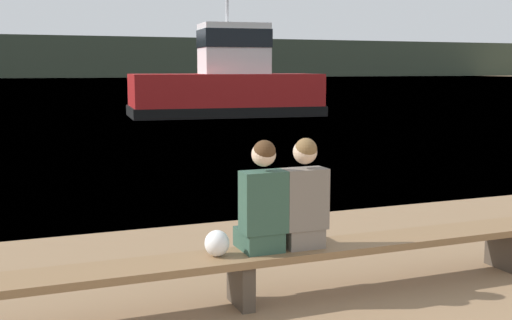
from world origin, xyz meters
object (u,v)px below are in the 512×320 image
object	(u,v)px
person_left	(262,204)
shopping_bag	(217,243)
tugboat_red	(227,87)
person_right	(303,200)
bench_main	(241,264)

from	to	relation	value
person_left	shopping_bag	distance (m)	0.52
person_left	shopping_bag	world-z (taller)	person_left
tugboat_red	person_left	bearing A→B (deg)	167.42
person_right	tugboat_red	distance (m)	22.54
bench_main	person_right	world-z (taller)	person_right
bench_main	shopping_bag	bearing A→B (deg)	174.85
shopping_bag	tugboat_red	size ratio (longest dim) A/B	0.03
bench_main	person_right	bearing A→B (deg)	0.93
person_right	shopping_bag	world-z (taller)	person_right
person_left	person_right	world-z (taller)	person_right
bench_main	person_left	distance (m)	0.55
shopping_bag	person_right	bearing A→B (deg)	-0.65
person_right	shopping_bag	bearing A→B (deg)	179.35
shopping_bag	bench_main	bearing A→B (deg)	-5.15
person_right	bench_main	bearing A→B (deg)	-179.07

